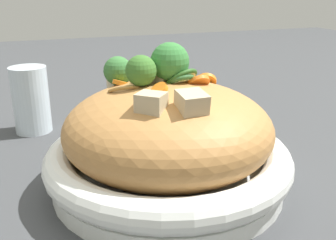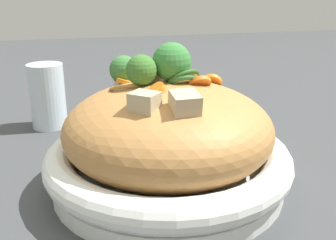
% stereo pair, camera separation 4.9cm
% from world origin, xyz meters
% --- Properties ---
extents(ground_plane, '(3.00, 3.00, 0.00)m').
position_xyz_m(ground_plane, '(0.00, 0.00, 0.00)').
color(ground_plane, '#3C3E40').
extents(serving_bowl, '(0.31, 0.31, 0.06)m').
position_xyz_m(serving_bowl, '(0.00, 0.00, 0.03)').
color(serving_bowl, white).
rests_on(serving_bowl, ground_plane).
extents(noodle_heap, '(0.26, 0.26, 0.12)m').
position_xyz_m(noodle_heap, '(0.00, 0.00, 0.08)').
color(noodle_heap, '#B77E43').
rests_on(noodle_heap, serving_bowl).
extents(broccoli_florets, '(0.11, 0.12, 0.07)m').
position_xyz_m(broccoli_florets, '(-0.01, 0.03, 0.15)').
color(broccoli_florets, '#97B570').
rests_on(broccoli_florets, serving_bowl).
extents(carrot_coins, '(0.15, 0.15, 0.04)m').
position_xyz_m(carrot_coins, '(0.03, 0.04, 0.13)').
color(carrot_coins, orange).
rests_on(carrot_coins, serving_bowl).
extents(zucchini_slices, '(0.09, 0.08, 0.03)m').
position_xyz_m(zucchini_slices, '(0.01, 0.02, 0.14)').
color(zucchini_slices, beige).
rests_on(zucchini_slices, serving_bowl).
extents(chicken_chunks, '(0.08, 0.20, 0.05)m').
position_xyz_m(chicken_chunks, '(-0.02, -0.00, 0.13)').
color(chicken_chunks, '#C7B28B').
rests_on(chicken_chunks, serving_bowl).
extents(drinking_glass, '(0.06, 0.06, 0.12)m').
position_xyz_m(drinking_glass, '(-0.16, 0.27, 0.06)').
color(drinking_glass, silver).
rests_on(drinking_glass, ground_plane).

